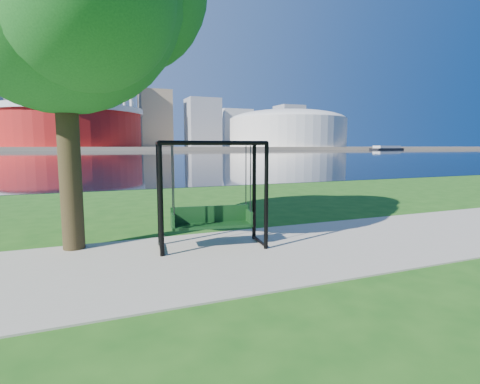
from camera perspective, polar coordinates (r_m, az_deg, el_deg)
ground at (r=8.14m, az=0.29°, el=-8.48°), size 900.00×900.00×0.00m
path at (r=7.70m, az=1.75°, el=-9.28°), size 120.00×4.00×0.03m
river at (r=109.30m, az=-21.02°, el=5.35°), size 900.00×180.00×0.02m
far_bank at (r=313.25m, az=-22.11°, el=6.22°), size 900.00×228.00×2.00m
stadium at (r=242.64m, az=-24.47°, el=9.18°), size 83.00×83.00×32.00m
arena at (r=279.15m, az=7.25°, el=9.70°), size 84.00×84.00×26.56m
skyline at (r=328.37m, az=-23.17°, el=12.29°), size 392.00×66.00×96.50m
swing at (r=7.95m, az=-4.39°, el=-0.75°), size 2.34×1.26×2.28m
barge at (r=265.59m, az=21.47°, el=6.26°), size 27.86×12.16×2.70m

